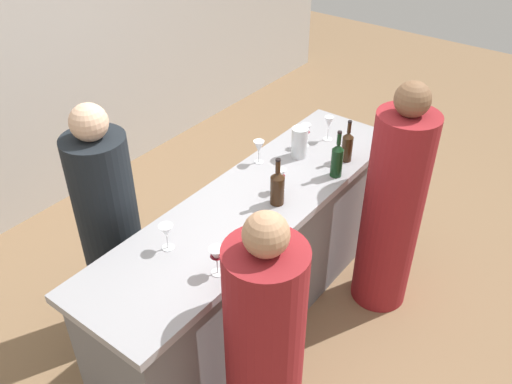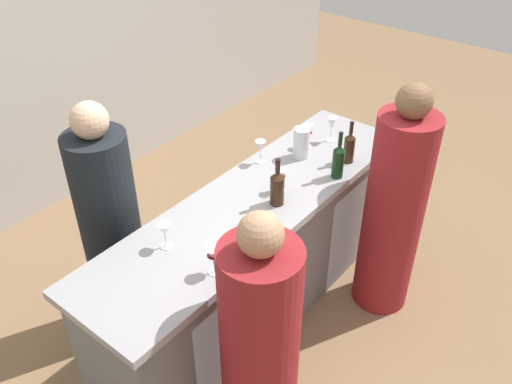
{
  "view_description": "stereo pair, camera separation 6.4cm",
  "coord_description": "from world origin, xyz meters",
  "px_view_note": "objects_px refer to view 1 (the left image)",
  "views": [
    {
      "loc": [
        -2.05,
        -1.56,
        2.82
      ],
      "look_at": [
        0.0,
        0.0,
        1.0
      ],
      "focal_mm": 37.86,
      "sensor_mm": 36.0,
      "label": 1
    },
    {
      "loc": [
        -2.01,
        -1.61,
        2.82
      ],
      "look_at": [
        0.0,
        0.0,
        1.0
      ],
      "focal_mm": 37.86,
      "sensor_mm": 36.0,
      "label": 2
    }
  ],
  "objects_px": {
    "wine_glass_near_center": "(280,176)",
    "person_right_guest": "(111,235)",
    "wine_glass_far_left": "(166,232)",
    "wine_glass_far_right": "(259,147)",
    "water_pitcher": "(299,142)",
    "person_left_guest": "(264,351)",
    "person_center_guest": "(392,210)",
    "wine_bottle_leftmost_amber_brown": "(277,187)",
    "wine_bottle_center_amber_brown": "(347,146)",
    "wine_glass_near_left": "(217,257)",
    "wine_glass_near_right": "(329,124)",
    "wine_bottle_second_left_dark_green": "(337,159)",
    "wine_glass_far_center": "(306,132)"
  },
  "relations": [
    {
      "from": "wine_glass_near_center",
      "to": "person_right_guest",
      "type": "xyz_separation_m",
      "value": [
        -0.76,
        0.7,
        -0.31
      ]
    },
    {
      "from": "wine_glass_near_center",
      "to": "wine_glass_far_left",
      "type": "relative_size",
      "value": 0.99
    },
    {
      "from": "wine_glass_far_right",
      "to": "water_pitcher",
      "type": "relative_size",
      "value": 0.77
    },
    {
      "from": "wine_glass_near_center",
      "to": "person_left_guest",
      "type": "xyz_separation_m",
      "value": [
        -0.85,
        -0.52,
        -0.35
      ]
    },
    {
      "from": "person_left_guest",
      "to": "person_center_guest",
      "type": "relative_size",
      "value": 0.94
    },
    {
      "from": "wine_bottle_leftmost_amber_brown",
      "to": "person_center_guest",
      "type": "height_order",
      "value": "person_center_guest"
    },
    {
      "from": "wine_bottle_leftmost_amber_brown",
      "to": "wine_bottle_center_amber_brown",
      "type": "xyz_separation_m",
      "value": [
        0.66,
        -0.09,
        -0.0
      ]
    },
    {
      "from": "wine_glass_near_left",
      "to": "wine_glass_far_right",
      "type": "bearing_deg",
      "value": 25.85
    },
    {
      "from": "person_center_guest",
      "to": "person_right_guest",
      "type": "relative_size",
      "value": 1.01
    },
    {
      "from": "wine_glass_near_left",
      "to": "wine_glass_near_right",
      "type": "distance_m",
      "value": 1.5
    },
    {
      "from": "wine_bottle_leftmost_amber_brown",
      "to": "wine_glass_far_left",
      "type": "bearing_deg",
      "value": 161.57
    },
    {
      "from": "wine_glass_far_left",
      "to": "person_left_guest",
      "type": "distance_m",
      "value": 0.77
    },
    {
      "from": "wine_glass_near_left",
      "to": "person_left_guest",
      "type": "xyz_separation_m",
      "value": [
        -0.08,
        -0.35,
        -0.36
      ]
    },
    {
      "from": "wine_glass_near_right",
      "to": "person_left_guest",
      "type": "xyz_separation_m",
      "value": [
        -1.56,
        -0.61,
        -0.37
      ]
    },
    {
      "from": "wine_glass_near_left",
      "to": "wine_glass_far_left",
      "type": "height_order",
      "value": "wine_glass_near_left"
    },
    {
      "from": "wine_bottle_leftmost_amber_brown",
      "to": "wine_glass_far_left",
      "type": "relative_size",
      "value": 2.01
    },
    {
      "from": "wine_bottle_leftmost_amber_brown",
      "to": "wine_bottle_center_amber_brown",
      "type": "relative_size",
      "value": 1.04
    },
    {
      "from": "wine_glass_far_right",
      "to": "person_left_guest",
      "type": "relative_size",
      "value": 0.1
    },
    {
      "from": "wine_bottle_second_left_dark_green",
      "to": "person_right_guest",
      "type": "xyz_separation_m",
      "value": [
        -1.1,
        0.88,
        -0.32
      ]
    },
    {
      "from": "water_pitcher",
      "to": "person_center_guest",
      "type": "xyz_separation_m",
      "value": [
        0.09,
        -0.67,
        -0.3
      ]
    },
    {
      "from": "wine_glass_near_left",
      "to": "person_center_guest",
      "type": "height_order",
      "value": "person_center_guest"
    },
    {
      "from": "wine_bottle_leftmost_amber_brown",
      "to": "person_left_guest",
      "type": "distance_m",
      "value": 0.94
    },
    {
      "from": "water_pitcher",
      "to": "wine_glass_far_center",
      "type": "bearing_deg",
      "value": 16.0
    },
    {
      "from": "person_center_guest",
      "to": "wine_glass_far_left",
      "type": "bearing_deg",
      "value": 38.89
    },
    {
      "from": "wine_bottle_second_left_dark_green",
      "to": "person_left_guest",
      "type": "height_order",
      "value": "person_left_guest"
    },
    {
      "from": "wine_glass_far_right",
      "to": "water_pitcher",
      "type": "distance_m",
      "value": 0.28
    },
    {
      "from": "wine_glass_far_center",
      "to": "person_center_guest",
      "type": "xyz_separation_m",
      "value": [
        -0.05,
        -0.71,
        -0.31
      ]
    },
    {
      "from": "wine_glass_far_center",
      "to": "person_right_guest",
      "type": "bearing_deg",
      "value": 157.84
    },
    {
      "from": "wine_bottle_second_left_dark_green",
      "to": "person_right_guest",
      "type": "distance_m",
      "value": 1.45
    },
    {
      "from": "wine_bottle_second_left_dark_green",
      "to": "wine_glass_near_right",
      "type": "distance_m",
      "value": 0.46
    },
    {
      "from": "person_left_guest",
      "to": "person_right_guest",
      "type": "bearing_deg",
      "value": 5.47
    },
    {
      "from": "wine_bottle_second_left_dark_green",
      "to": "wine_glass_far_left",
      "type": "xyz_separation_m",
      "value": [
        -1.13,
        0.35,
        -0.01
      ]
    },
    {
      "from": "wine_bottle_center_amber_brown",
      "to": "wine_glass_near_left",
      "type": "bearing_deg",
      "value": -179.11
    },
    {
      "from": "wine_glass_near_center",
      "to": "wine_glass_far_center",
      "type": "relative_size",
      "value": 0.92
    },
    {
      "from": "person_left_guest",
      "to": "person_center_guest",
      "type": "bearing_deg",
      "value": -80.71
    },
    {
      "from": "wine_bottle_second_left_dark_green",
      "to": "wine_bottle_leftmost_amber_brown",
      "type": "bearing_deg",
      "value": 164.9
    },
    {
      "from": "wine_bottle_second_left_dark_green",
      "to": "wine_glass_far_left",
      "type": "relative_size",
      "value": 2.1
    },
    {
      "from": "wine_bottle_second_left_dark_green",
      "to": "wine_glass_near_right",
      "type": "xyz_separation_m",
      "value": [
        0.36,
        0.28,
        0.0
      ]
    },
    {
      "from": "wine_bottle_leftmost_amber_brown",
      "to": "wine_glass_near_center",
      "type": "height_order",
      "value": "wine_bottle_leftmost_amber_brown"
    },
    {
      "from": "wine_glass_far_right",
      "to": "person_center_guest",
      "type": "height_order",
      "value": "person_center_guest"
    },
    {
      "from": "wine_glass_far_center",
      "to": "water_pitcher",
      "type": "relative_size",
      "value": 0.78
    },
    {
      "from": "wine_glass_near_right",
      "to": "wine_glass_far_center",
      "type": "distance_m",
      "value": 0.18
    },
    {
      "from": "person_right_guest",
      "to": "wine_bottle_second_left_dark_green",
      "type": "bearing_deg",
      "value": 70.29
    },
    {
      "from": "wine_glass_near_left",
      "to": "wine_glass_far_center",
      "type": "xyz_separation_m",
      "value": [
        1.31,
        0.34,
        -0.0
      ]
    },
    {
      "from": "wine_bottle_center_amber_brown",
      "to": "wine_glass_far_right",
      "type": "height_order",
      "value": "wine_bottle_center_amber_brown"
    },
    {
      "from": "wine_glass_near_right",
      "to": "wine_glass_near_left",
      "type": "bearing_deg",
      "value": -170.08
    },
    {
      "from": "person_center_guest",
      "to": "wine_glass_near_left",
      "type": "bearing_deg",
      "value": 51.28
    },
    {
      "from": "wine_bottle_second_left_dark_green",
      "to": "wine_glass_near_right",
      "type": "height_order",
      "value": "wine_bottle_second_left_dark_green"
    },
    {
      "from": "wine_glass_far_right",
      "to": "wine_bottle_center_amber_brown",
      "type": "bearing_deg",
      "value": -50.14
    },
    {
      "from": "wine_glass_far_left",
      "to": "wine_glass_far_right",
      "type": "bearing_deg",
      "value": 7.69
    }
  ]
}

